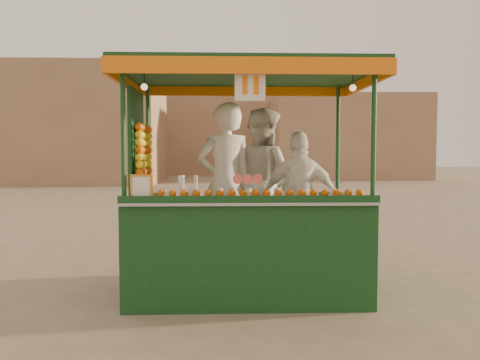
{
  "coord_description": "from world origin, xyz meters",
  "views": [
    {
      "loc": [
        -0.56,
        -5.41,
        1.64
      ],
      "look_at": [
        -0.38,
        0.09,
        1.31
      ],
      "focal_mm": 35.27,
      "sensor_mm": 36.0,
      "label": 1
    }
  ],
  "objects_px": {
    "vendor_middle": "(262,183)",
    "vendor_right": "(300,198)",
    "juice_cart": "(240,222)",
    "vendor_left": "(225,183)"
  },
  "relations": [
    {
      "from": "vendor_middle",
      "to": "vendor_right",
      "type": "relative_size",
      "value": 1.19
    },
    {
      "from": "juice_cart",
      "to": "vendor_left",
      "type": "xyz_separation_m",
      "value": [
        -0.17,
        0.36,
        0.43
      ]
    },
    {
      "from": "vendor_middle",
      "to": "vendor_right",
      "type": "height_order",
      "value": "vendor_middle"
    },
    {
      "from": "juice_cart",
      "to": "vendor_left",
      "type": "distance_m",
      "value": 0.58
    },
    {
      "from": "vendor_left",
      "to": "vendor_right",
      "type": "relative_size",
      "value": 1.22
    },
    {
      "from": "vendor_left",
      "to": "vendor_middle",
      "type": "height_order",
      "value": "vendor_left"
    },
    {
      "from": "vendor_middle",
      "to": "vendor_right",
      "type": "bearing_deg",
      "value": -176.73
    },
    {
      "from": "juice_cart",
      "to": "vendor_left",
      "type": "bearing_deg",
      "value": 115.33
    },
    {
      "from": "juice_cart",
      "to": "vendor_middle",
      "type": "relative_size",
      "value": 1.51
    },
    {
      "from": "juice_cart",
      "to": "vendor_left",
      "type": "relative_size",
      "value": 1.48
    }
  ]
}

